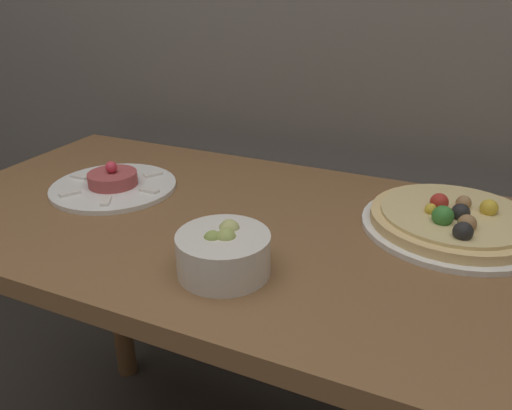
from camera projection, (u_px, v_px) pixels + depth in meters
name	position (u px, v px, depth m)	size (l,w,h in m)	color
dining_table	(275.00, 285.00, 0.93)	(1.36, 0.63, 0.79)	brown
pizza_plate	(453.00, 221.00, 0.87)	(0.31, 0.31, 0.06)	white
tartare_plate	(113.00, 184.00, 1.03)	(0.26, 0.26, 0.06)	white
small_bowl	(223.00, 252.00, 0.74)	(0.14, 0.14, 0.07)	silver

